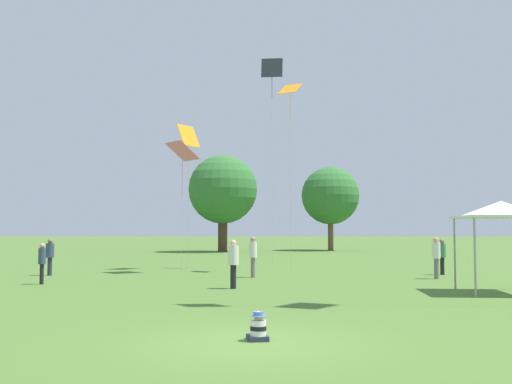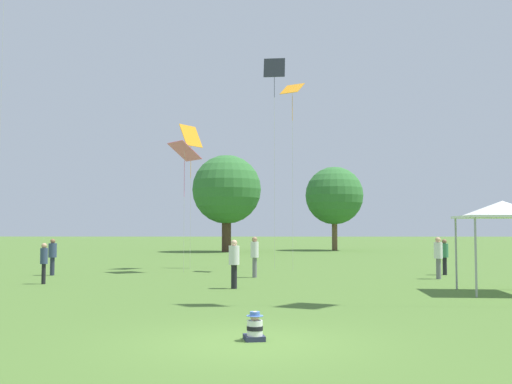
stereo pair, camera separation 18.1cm
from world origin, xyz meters
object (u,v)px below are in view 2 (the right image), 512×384
object	(u,v)px
kite_6	(274,72)
kite_4	(185,153)
person_standing_3	(234,260)
distant_tree_0	(334,196)
person_standing_1	(438,254)
seated_toddler	(255,328)
canopy_tent	(502,210)
person_standing_2	(44,259)
person_standing_4	(445,254)
kite_8	(292,94)
person_standing_0	(255,253)
kite_1	(191,138)
person_standing_6	(53,254)
distant_tree_1	(227,190)

from	to	relation	value
kite_6	kite_4	bearing A→B (deg)	-94.29
person_standing_3	distant_tree_0	distance (m)	39.09
person_standing_1	person_standing_3	size ratio (longest dim) A/B	1.02
kite_4	kite_6	distance (m)	7.47
seated_toddler	canopy_tent	xyz separation A→B (m)	(8.30, 8.67, 2.59)
person_standing_2	kite_4	bearing A→B (deg)	113.79
canopy_tent	kite_4	world-z (taller)	kite_4
seated_toddler	person_standing_4	distance (m)	18.85
seated_toddler	kite_6	bearing A→B (deg)	77.24
kite_8	person_standing_4	bearing A→B (deg)	61.15
person_standing_0	kite_8	distance (m)	8.93
kite_1	kite_6	xyz separation A→B (m)	(4.60, 0.56, 3.79)
kite_6	person_standing_6	bearing A→B (deg)	-103.76
person_standing_1	person_standing_3	bearing A→B (deg)	44.69
person_standing_0	kite_4	size ratio (longest dim) A/B	0.28
person_standing_1	canopy_tent	bearing A→B (deg)	113.84
person_standing_0	distant_tree_0	xyz separation A→B (m)	(7.36, 33.02, 4.37)
person_standing_2	kite_8	distance (m)	14.66
kite_6	kite_8	xyz separation A→B (m)	(0.88, -2.69, -1.82)
person_standing_1	kite_6	bearing A→B (deg)	-25.74
kite_8	person_standing_3	bearing A→B (deg)	-31.20
person_standing_4	seated_toddler	bearing A→B (deg)	-142.23
person_standing_4	kite_8	bearing A→B (deg)	140.86
kite_1	kite_4	world-z (taller)	kite_1
kite_6	distant_tree_0	distance (m)	28.17
person_standing_3	distant_tree_0	world-z (taller)	distant_tree_0
person_standing_3	person_standing_6	bearing A→B (deg)	-15.94
kite_8	distant_tree_1	distance (m)	26.65
person_standing_0	seated_toddler	bearing A→B (deg)	-171.99
kite_8	seated_toddler	bearing A→B (deg)	-19.36
person_standing_2	kite_6	world-z (taller)	kite_6
person_standing_6	kite_4	size ratio (longest dim) A/B	0.26
kite_4	person_standing_2	bearing A→B (deg)	147.03
person_standing_2	kite_8	world-z (taller)	kite_8
person_standing_3	canopy_tent	size ratio (longest dim) A/B	0.57
person_standing_2	canopy_tent	world-z (taller)	canopy_tent
kite_1	kite_6	distance (m)	5.98
person_standing_6	person_standing_1	bearing A→B (deg)	-41.28
distant_tree_1	kite_1	bearing A→B (deg)	-90.93
seated_toddler	kite_8	bearing A→B (deg)	74.24
person_standing_0	distant_tree_1	world-z (taller)	distant_tree_1
kite_6	canopy_tent	bearing A→B (deg)	-8.25
kite_8	canopy_tent	bearing A→B (deg)	19.78
person_standing_4	kite_1	world-z (taller)	kite_1
person_standing_2	distant_tree_1	size ratio (longest dim) A/B	0.18
person_standing_3	canopy_tent	distance (m)	9.53
person_standing_0	kite_6	world-z (taller)	kite_6
seated_toddler	canopy_tent	size ratio (longest dim) A/B	0.18
person_standing_0	person_standing_6	world-z (taller)	person_standing_0
person_standing_0	person_standing_4	bearing A→B (deg)	-72.84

